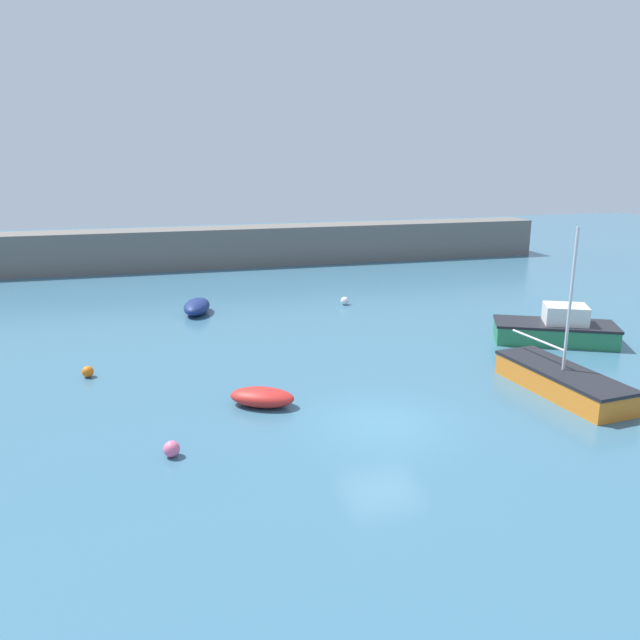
{
  "coord_description": "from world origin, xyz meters",
  "views": [
    {
      "loc": [
        -6.78,
        -17.37,
        8.44
      ],
      "look_at": [
        0.56,
        9.81,
        0.89
      ],
      "focal_mm": 35.0,
      "sensor_mm": 36.0,
      "label": 1
    }
  ],
  "objects_px": {
    "cabin_cruiser_white": "(557,329)",
    "mooring_buoy_white": "(345,301)",
    "sailboat_tall_mast": "(562,381)",
    "rowboat_blue_near": "(197,307)",
    "mooring_buoy_orange": "(88,372)",
    "mooring_buoy_pink": "(172,449)",
    "dinghy_near_pier": "(262,397)"
  },
  "relations": [
    {
      "from": "cabin_cruiser_white",
      "to": "mooring_buoy_white",
      "type": "bearing_deg",
      "value": -27.27
    },
    {
      "from": "mooring_buoy_white",
      "to": "cabin_cruiser_white",
      "type": "bearing_deg",
      "value": -53.08
    },
    {
      "from": "sailboat_tall_mast",
      "to": "rowboat_blue_near",
      "type": "bearing_deg",
      "value": -147.74
    },
    {
      "from": "sailboat_tall_mast",
      "to": "cabin_cruiser_white",
      "type": "relative_size",
      "value": 1.05
    },
    {
      "from": "cabin_cruiser_white",
      "to": "mooring_buoy_orange",
      "type": "distance_m",
      "value": 20.43
    },
    {
      "from": "cabin_cruiser_white",
      "to": "mooring_buoy_white",
      "type": "distance_m",
      "value": 11.99
    },
    {
      "from": "mooring_buoy_pink",
      "to": "sailboat_tall_mast",
      "type": "bearing_deg",
      "value": 5.59
    },
    {
      "from": "sailboat_tall_mast",
      "to": "mooring_buoy_white",
      "type": "relative_size",
      "value": 13.14
    },
    {
      "from": "cabin_cruiser_white",
      "to": "mooring_buoy_pink",
      "type": "relative_size",
      "value": 12.07
    },
    {
      "from": "rowboat_blue_near",
      "to": "mooring_buoy_orange",
      "type": "xyz_separation_m",
      "value": [
        -4.86,
        -8.96,
        -0.17
      ]
    },
    {
      "from": "dinghy_near_pier",
      "to": "mooring_buoy_white",
      "type": "distance_m",
      "value": 15.22
    },
    {
      "from": "dinghy_near_pier",
      "to": "mooring_buoy_pink",
      "type": "height_order",
      "value": "dinghy_near_pier"
    },
    {
      "from": "mooring_buoy_white",
      "to": "mooring_buoy_orange",
      "type": "relative_size",
      "value": 1.03
    },
    {
      "from": "mooring_buoy_orange",
      "to": "sailboat_tall_mast",
      "type": "bearing_deg",
      "value": -20.44
    },
    {
      "from": "dinghy_near_pier",
      "to": "rowboat_blue_near",
      "type": "height_order",
      "value": "rowboat_blue_near"
    },
    {
      "from": "dinghy_near_pier",
      "to": "mooring_buoy_white",
      "type": "height_order",
      "value": "dinghy_near_pier"
    },
    {
      "from": "dinghy_near_pier",
      "to": "rowboat_blue_near",
      "type": "xyz_separation_m",
      "value": [
        -1.2,
        13.54,
        0.08
      ]
    },
    {
      "from": "mooring_buoy_white",
      "to": "rowboat_blue_near",
      "type": "bearing_deg",
      "value": 179.26
    },
    {
      "from": "cabin_cruiser_white",
      "to": "mooring_buoy_white",
      "type": "xyz_separation_m",
      "value": [
        -7.2,
        9.58,
        -0.41
      ]
    },
    {
      "from": "mooring_buoy_orange",
      "to": "mooring_buoy_pink",
      "type": "height_order",
      "value": "mooring_buoy_pink"
    },
    {
      "from": "dinghy_near_pier",
      "to": "mooring_buoy_orange",
      "type": "relative_size",
      "value": 5.73
    },
    {
      "from": "mooring_buoy_orange",
      "to": "mooring_buoy_white",
      "type": "bearing_deg",
      "value": 33.81
    },
    {
      "from": "dinghy_near_pier",
      "to": "mooring_buoy_pink",
      "type": "bearing_deg",
      "value": -109.18
    },
    {
      "from": "rowboat_blue_near",
      "to": "mooring_buoy_pink",
      "type": "distance_m",
      "value": 16.67
    },
    {
      "from": "dinghy_near_pier",
      "to": "rowboat_blue_near",
      "type": "relative_size",
      "value": 0.85
    },
    {
      "from": "dinghy_near_pier",
      "to": "mooring_buoy_pink",
      "type": "xyz_separation_m",
      "value": [
        -3.16,
        -3.01,
        -0.08
      ]
    },
    {
      "from": "cabin_cruiser_white",
      "to": "mooring_buoy_pink",
      "type": "bearing_deg",
      "value": 47.21
    },
    {
      "from": "mooring_buoy_orange",
      "to": "cabin_cruiser_white",
      "type": "bearing_deg",
      "value": -2.05
    },
    {
      "from": "mooring_buoy_orange",
      "to": "dinghy_near_pier",
      "type": "bearing_deg",
      "value": -37.14
    },
    {
      "from": "mooring_buoy_white",
      "to": "mooring_buoy_orange",
      "type": "distance_m",
      "value": 15.9
    },
    {
      "from": "mooring_buoy_pink",
      "to": "cabin_cruiser_white",
      "type": "bearing_deg",
      "value": 21.41
    },
    {
      "from": "rowboat_blue_near",
      "to": "cabin_cruiser_white",
      "type": "xyz_separation_m",
      "value": [
        15.56,
        -9.69,
        0.24
      ]
    }
  ]
}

